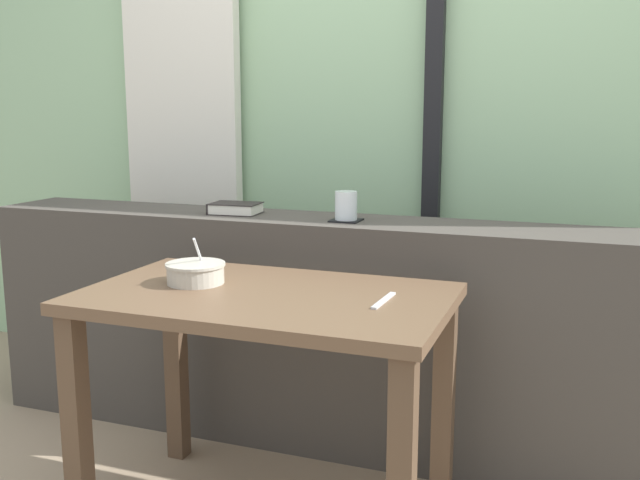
{
  "coord_description": "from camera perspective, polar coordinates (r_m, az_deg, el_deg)",
  "views": [
    {
      "loc": [
        0.76,
        -1.79,
        1.21
      ],
      "look_at": [
        -0.05,
        0.4,
        0.78
      ],
      "focal_mm": 40.2,
      "sensor_mm": 36.0,
      "label": 1
    }
  ],
  "objects": [
    {
      "name": "closed_book",
      "position": [
        2.65,
        -6.77,
        2.53
      ],
      "size": [
        0.19,
        0.14,
        0.04
      ],
      "color": "black",
      "rests_on": "dark_console_ledge"
    },
    {
      "name": "coaster_square",
      "position": [
        2.46,
        2.15,
        1.57
      ],
      "size": [
        0.1,
        0.1,
        0.0
      ],
      "primitive_type": "cube",
      "color": "black",
      "rests_on": "dark_console_ledge"
    },
    {
      "name": "juice_glass",
      "position": [
        2.46,
        2.16,
        2.63
      ],
      "size": [
        0.08,
        0.08,
        0.1
      ],
      "color": "white",
      "rests_on": "coaster_square"
    },
    {
      "name": "fork_utensil",
      "position": [
        1.93,
        5.09,
        -4.82
      ],
      "size": [
        0.02,
        0.17,
        0.01
      ],
      "primitive_type": "cube",
      "rotation": [
        0.0,
        0.0,
        -0.04
      ],
      "color": "silver",
      "rests_on": "breakfast_table"
    },
    {
      "name": "dark_console_ledge",
      "position": [
        2.59,
        2.22,
        -7.49
      ],
      "size": [
        2.8,
        0.33,
        0.83
      ],
      "primitive_type": "cube",
      "color": "#423D38",
      "rests_on": "ground"
    },
    {
      "name": "soup_bowl",
      "position": [
        2.15,
        -9.87,
        -2.58
      ],
      "size": [
        0.18,
        0.18,
        0.14
      ],
      "color": "#BCB7A8",
      "rests_on": "breakfast_table"
    },
    {
      "name": "breakfast_table",
      "position": [
        2.06,
        -4.32,
        -7.48
      ],
      "size": [
        1.03,
        0.62,
        0.7
      ],
      "color": "brown",
      "rests_on": "ground"
    },
    {
      "name": "outdoor_backdrop",
      "position": [
        3.08,
        6.16,
        13.91
      ],
      "size": [
        4.8,
        0.08,
        2.8
      ],
      "primitive_type": "cube",
      "color": "#9EC699",
      "rests_on": "ground"
    },
    {
      "name": "curtain_left_panel",
      "position": [
        3.36,
        -10.91,
        10.93
      ],
      "size": [
        0.56,
        0.06,
        2.5
      ],
      "primitive_type": "cube",
      "color": "silver",
      "rests_on": "ground"
    },
    {
      "name": "window_divider_post",
      "position": [
        2.97,
        9.07,
        12.04
      ],
      "size": [
        0.07,
        0.05,
        2.6
      ],
      "primitive_type": "cube",
      "color": "black",
      "rests_on": "ground"
    }
  ]
}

